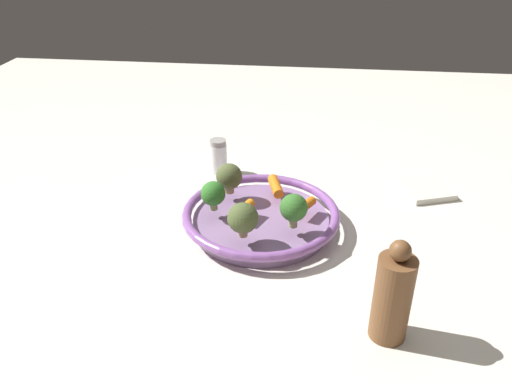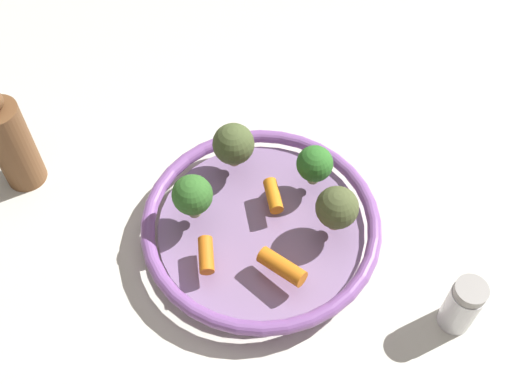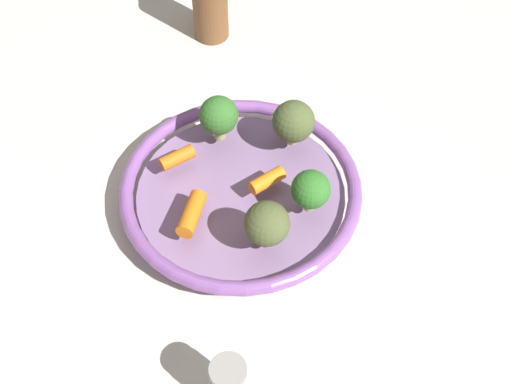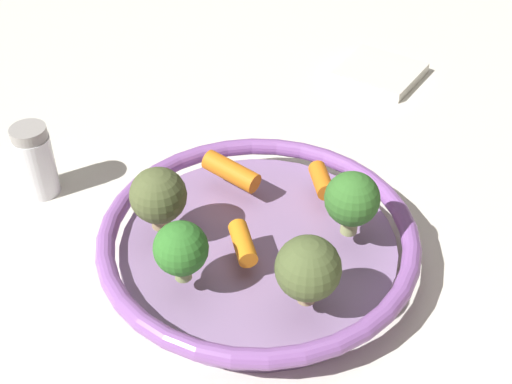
{
  "view_description": "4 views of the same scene",
  "coord_description": "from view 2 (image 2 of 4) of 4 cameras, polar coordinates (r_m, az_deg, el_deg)",
  "views": [
    {
      "loc": [
        0.85,
        0.09,
        0.56
      ],
      "look_at": [
        -0.02,
        -0.01,
        0.07
      ],
      "focal_mm": 35.77,
      "sensor_mm": 36.0,
      "label": 1
    },
    {
      "loc": [
        -0.36,
        0.25,
        0.71
      ],
      "look_at": [
        0.02,
        -0.0,
        0.08
      ],
      "focal_mm": 43.99,
      "sensor_mm": 36.0,
      "label": 2
    },
    {
      "loc": [
        -0.44,
        -0.29,
        0.71
      ],
      "look_at": [
        -0.01,
        -0.03,
        0.06
      ],
      "focal_mm": 47.38,
      "sensor_mm": 36.0,
      "label": 3
    },
    {
      "loc": [
        0.39,
        -0.29,
        0.49
      ],
      "look_at": [
        -0.03,
        0.02,
        0.06
      ],
      "focal_mm": 48.9,
      "sensor_mm": 36.0,
      "label": 4
    }
  ],
  "objects": [
    {
      "name": "ground_plane",
      "position": [
        0.84,
        0.45,
        -4.05
      ],
      "size": [
        2.36,
        2.36,
        0.0
      ],
      "primitive_type": "plane",
      "color": "silver"
    },
    {
      "name": "serving_bowl",
      "position": [
        0.82,
        0.46,
        -3.2
      ],
      "size": [
        0.31,
        0.31,
        0.04
      ],
      "color": "#8E709E",
      "rests_on": "ground_plane"
    },
    {
      "name": "baby_carrot_center",
      "position": [
        0.76,
        -4.56,
        -5.74
      ],
      "size": [
        0.05,
        0.04,
        0.02
      ],
      "primitive_type": "cylinder",
      "rotation": [
        1.62,
        0.0,
        4.21
      ],
      "color": "orange",
      "rests_on": "serving_bowl"
    },
    {
      "name": "baby_carrot_right",
      "position": [
        0.81,
        1.58,
        -0.33
      ],
      "size": [
        0.05,
        0.04,
        0.02
      ],
      "primitive_type": "cylinder",
      "rotation": [
        1.58,
        0.0,
        1.16
      ],
      "color": "orange",
      "rests_on": "serving_bowl"
    },
    {
      "name": "baby_carrot_near_rim",
      "position": [
        0.75,
        2.37,
        -6.8
      ],
      "size": [
        0.07,
        0.04,
        0.03
      ],
      "primitive_type": "cylinder",
      "rotation": [
        1.49,
        0.0,
        5.02
      ],
      "color": "orange",
      "rests_on": "serving_bowl"
    },
    {
      "name": "broccoli_floret_mid",
      "position": [
        0.81,
        5.36,
        2.54
      ],
      "size": [
        0.05,
        0.05,
        0.06
      ],
      "color": "#97AA66",
      "rests_on": "serving_bowl"
    },
    {
      "name": "broccoli_floret_large",
      "position": [
        0.83,
        -2.06,
        4.36
      ],
      "size": [
        0.06,
        0.06,
        0.07
      ],
      "color": "tan",
      "rests_on": "serving_bowl"
    },
    {
      "name": "broccoli_floret_small",
      "position": [
        0.78,
        -5.81,
        -0.3
      ],
      "size": [
        0.05,
        0.05,
        0.07
      ],
      "color": "#9AA666",
      "rests_on": "serving_bowl"
    },
    {
      "name": "broccoli_floret_edge",
      "position": [
        0.77,
        7.37,
        -1.45
      ],
      "size": [
        0.05,
        0.05,
        0.06
      ],
      "color": "tan",
      "rests_on": "serving_bowl"
    },
    {
      "name": "salt_shaker",
      "position": [
        0.78,
        18.25,
        -9.76
      ],
      "size": [
        0.04,
        0.04,
        0.08
      ],
      "color": "white",
      "rests_on": "ground_plane"
    },
    {
      "name": "pepper_mill",
      "position": [
        0.9,
        -21.36,
        4.17
      ],
      "size": [
        0.06,
        0.06,
        0.17
      ],
      "color": "brown",
      "rests_on": "ground_plane"
    }
  ]
}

